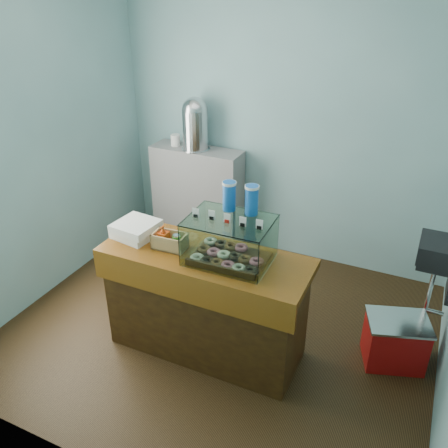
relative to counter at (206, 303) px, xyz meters
The scene contains 9 objects.
ground 0.52m from the counter, 90.00° to the left, with size 3.50×3.50×0.00m, color black.
room_shell 1.27m from the counter, 84.37° to the left, with size 3.54×3.04×2.82m.
counter is the anchor object (origin of this frame).
back_shelf 1.82m from the counter, 119.76° to the left, with size 1.00×0.32×1.10m, color gray.
display_case 0.64m from the counter, 12.58° to the left, with size 0.61×0.46×0.55m.
condiment_crate 0.58m from the counter, behind, with size 0.26×0.17×0.18m.
pastry_boxes 0.80m from the counter, behind, with size 0.35×0.35×0.12m.
coffee_urn 2.03m from the counter, 119.87° to the left, with size 0.30×0.30×0.55m.
red_cooler 1.51m from the counter, 18.96° to the left, with size 0.55×0.48×0.41m.
Camera 1 is at (1.40, -2.91, 2.75)m, focal length 38.00 mm.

